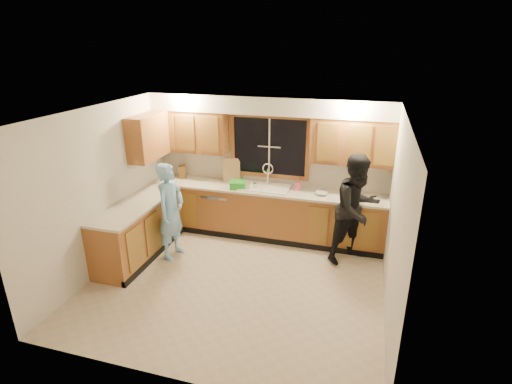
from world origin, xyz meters
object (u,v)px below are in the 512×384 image
Objects in this scene: woman at (357,209)px; knife_block at (182,172)px; stove at (119,246)px; bowl at (321,194)px; sink at (265,191)px; soap_bottle at (298,184)px; dishwasher at (220,210)px; dish_crate at (238,185)px; man at (171,211)px.

knife_block is (-3.27, 0.57, 0.15)m from woman.
stove is 4.58× the size of bowl.
soap_bottle is (0.57, 0.07, 0.16)m from sink.
knife_block is at bearing 175.98° from bowl.
dish_crate reaches higher than dishwasher.
dishwasher is 1.03m from knife_block.
knife_block is at bearing 124.63° from woman.
knife_block is 1.15× the size of soap_bottle.
bowl is (1.00, -0.06, 0.08)m from sink.
woman reaches higher than man.
man is 5.90× the size of dish_crate.
knife_block is (-0.41, 1.27, 0.24)m from man.
dishwasher is at bearing -176.60° from soap_bottle.
man is 6.90× the size of knife_block.
soap_bottle is 0.45m from bowl.
stove is 2.23m from dish_crate.
man is 1.30m from dish_crate.
knife_block is at bearing 178.48° from soap_bottle.
woman is 3.32m from knife_block.
man reaches higher than stove.
man reaches higher than bowl.
man is 2.95m from woman.
sink is at bearing -173.03° from soap_bottle.
sink is at bearing -42.86° from man.
dish_crate is 1.34× the size of soap_bottle.
soap_bottle is at bearing 38.62° from stove.
woman is at bearing -15.34° from sink.
bowl is (2.25, 1.08, 0.15)m from man.
stove is at bearing -117.69° from dishwasher.
stove is (-1.80, -1.82, -0.41)m from sink.
dish_crate is at bearing -164.73° from sink.
sink is 1.00m from bowl.
knife_block is at bearing 167.99° from dish_crate.
woman is at bearing -32.16° from bowl.
knife_block reaches higher than dishwasher.
dish_crate is at bearing -169.26° from soap_bottle.
woman reaches higher than sink.
woman is at bearing -9.84° from dishwasher.
sink is 1.05× the size of dishwasher.
sink is 2.60m from stove.
soap_bottle is (2.37, 1.89, 0.57)m from stove.
stove is 3.09m from soap_bottle.
man is at bearing 148.23° from woman.
soap_bottle is (1.42, 0.08, 0.61)m from dishwasher.
sink is 0.48× the size of woman.
knife_block is 2.23m from soap_bottle.
knife_block is at bearing 85.93° from stove.
sink is 4.28× the size of soap_bottle.
bowl is at bearing -1.32° from dishwasher.
dishwasher is 0.46× the size of woman.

